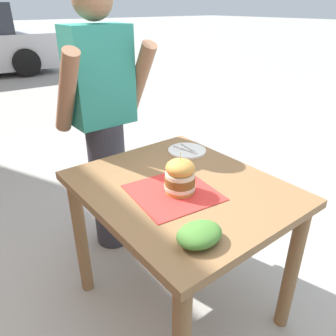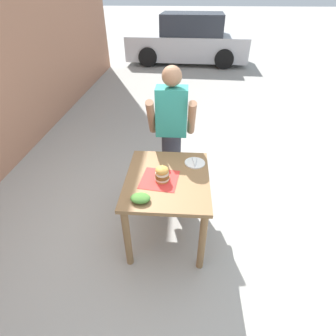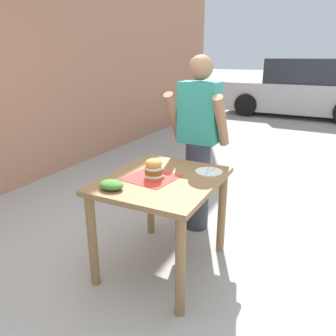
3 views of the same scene
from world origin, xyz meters
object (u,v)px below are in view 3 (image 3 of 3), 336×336
patio_table (162,195)px  parked_car_near_curb (81,81)px  pickle_spear (160,178)px  diner_across_table (198,144)px  side_plate_with_forks (209,172)px  sandwich (154,169)px  side_salad (111,185)px  parked_car_mid_block (301,91)px

patio_table → parked_car_near_curb: bearing=133.9°
pickle_spear → diner_across_table: bearing=90.3°
patio_table → diner_across_table: bearing=89.9°
side_plate_with_forks → patio_table: bearing=-135.1°
pickle_spear → sandwich: bearing=177.1°
patio_table → sandwich: bearing=-134.8°
diner_across_table → parked_car_near_curb: bearing=136.6°
side_salad → diner_across_table: size_ratio=0.11×
sandwich → side_salad: 0.35m
diner_across_table → parked_car_near_curb: (-8.02, 7.60, -0.16)m
patio_table → side_salad: bearing=-121.2°
pickle_spear → side_plate_with_forks: 0.43m
side_plate_with_forks → pickle_spear: bearing=-129.8°
diner_across_table → parked_car_near_curb: 11.05m
sandwich → diner_across_table: diner_across_table is taller
pickle_spear → side_plate_with_forks: (0.27, 0.33, -0.01)m
sandwich → side_plate_with_forks: sandwich is taller
parked_car_mid_block → side_salad: bearing=-92.8°
patio_table → parked_car_mid_block: size_ratio=0.23×
sandwich → parked_car_mid_block: size_ratio=0.05×
parked_car_near_curb → patio_table: bearing=-46.1°
pickle_spear → parked_car_mid_block: bearing=88.6°
pickle_spear → side_salad: bearing=-125.9°
patio_table → side_salad: side_salad is taller
patio_table → sandwich: (-0.05, -0.05, 0.22)m
pickle_spear → diner_across_table: size_ratio=0.05×
side_plate_with_forks → diner_across_table: (-0.28, 0.47, 0.09)m
patio_table → side_plate_with_forks: size_ratio=4.53×
side_plate_with_forks → parked_car_mid_block: bearing=90.5°
pickle_spear → side_plate_with_forks: pickle_spear is taller
side_salad → parked_car_near_curb: size_ratio=0.04×
sandwich → pickle_spear: sandwich is taller
side_plate_with_forks → parked_car_near_curb: 11.57m
patio_table → parked_car_mid_block: 8.25m
patio_table → parked_car_near_curb: (-8.02, 8.34, 0.07)m
patio_table → side_salad: 0.45m
patio_table → diner_across_table: (0.00, 0.74, 0.24)m
patio_table → parked_car_near_curb: 11.57m
parked_car_near_curb → side_salad: bearing=-48.1°
parked_car_mid_block → diner_across_table: bearing=-91.6°
pickle_spear → parked_car_near_curb: size_ratio=0.02×
side_salad → diner_across_table: bearing=78.8°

